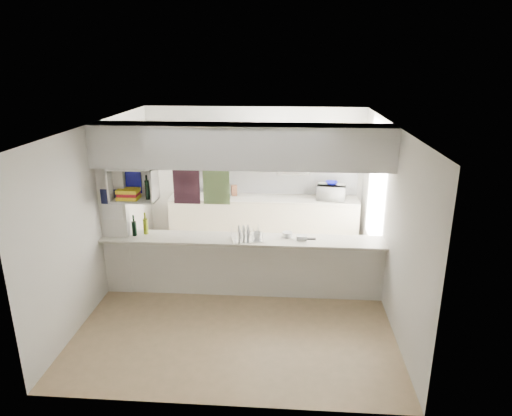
# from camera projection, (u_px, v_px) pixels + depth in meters

# --- Properties ---
(floor) EXTENTS (4.80, 4.80, 0.00)m
(floor) POSITION_uv_depth(u_px,v_px,m) (243.00, 293.00, 7.05)
(floor) COLOR #967E57
(floor) RESTS_ON ground
(ceiling) EXTENTS (4.80, 4.80, 0.00)m
(ceiling) POSITION_uv_depth(u_px,v_px,m) (241.00, 124.00, 6.24)
(ceiling) COLOR white
(ceiling) RESTS_ON wall_back
(wall_back) EXTENTS (4.20, 0.00, 4.20)m
(wall_back) POSITION_uv_depth(u_px,v_px,m) (254.00, 174.00, 8.92)
(wall_back) COLOR silver
(wall_back) RESTS_ON floor
(wall_left) EXTENTS (0.00, 4.80, 4.80)m
(wall_left) POSITION_uv_depth(u_px,v_px,m) (102.00, 211.00, 6.79)
(wall_left) COLOR silver
(wall_left) RESTS_ON floor
(wall_right) EXTENTS (0.00, 4.80, 4.80)m
(wall_right) POSITION_uv_depth(u_px,v_px,m) (388.00, 217.00, 6.50)
(wall_right) COLOR silver
(wall_right) RESTS_ON floor
(servery_partition) EXTENTS (4.20, 0.50, 2.60)m
(servery_partition) POSITION_uv_depth(u_px,v_px,m) (230.00, 190.00, 6.54)
(servery_partition) COLOR silver
(servery_partition) RESTS_ON floor
(cubby_shelf) EXTENTS (0.65, 0.35, 0.50)m
(cubby_shelf) POSITION_uv_depth(u_px,v_px,m) (133.00, 186.00, 6.56)
(cubby_shelf) COLOR white
(cubby_shelf) RESTS_ON bulkhead
(kitchen_run) EXTENTS (3.60, 0.63, 2.24)m
(kitchen_run) POSITION_uv_depth(u_px,v_px,m) (262.00, 202.00, 8.80)
(kitchen_run) COLOR beige
(kitchen_run) RESTS_ON floor
(microwave) EXTENTS (0.58, 0.44, 0.29)m
(microwave) POSITION_uv_depth(u_px,v_px,m) (331.00, 192.00, 8.57)
(microwave) COLOR white
(microwave) RESTS_ON bench_top
(bowl) EXTENTS (0.23, 0.23, 0.06)m
(bowl) POSITION_uv_depth(u_px,v_px,m) (332.00, 183.00, 8.52)
(bowl) COLOR #0C0D85
(bowl) RESTS_ON microwave
(dish_rack) EXTENTS (0.50, 0.43, 0.23)m
(dish_rack) POSITION_uv_depth(u_px,v_px,m) (247.00, 234.00, 6.69)
(dish_rack) COLOR silver
(dish_rack) RESTS_ON breakfast_bar
(cup) EXTENTS (0.16, 0.16, 0.10)m
(cup) POSITION_uv_depth(u_px,v_px,m) (257.00, 235.00, 6.70)
(cup) COLOR white
(cup) RESTS_ON dish_rack
(wine_bottles) EXTENTS (0.22, 0.15, 0.34)m
(wine_bottles) POSITION_uv_depth(u_px,v_px,m) (140.00, 227.00, 6.86)
(wine_bottles) COLOR black
(wine_bottles) RESTS_ON breakfast_bar
(plastic_tubs) EXTENTS (0.49, 0.23, 0.07)m
(plastic_tubs) POSITION_uv_depth(u_px,v_px,m) (293.00, 236.00, 6.76)
(plastic_tubs) COLOR silver
(plastic_tubs) RESTS_ON breakfast_bar
(utensil_jar) EXTENTS (0.10, 0.10, 0.13)m
(utensil_jar) POSITION_uv_depth(u_px,v_px,m) (227.00, 193.00, 8.81)
(utensil_jar) COLOR black
(utensil_jar) RESTS_ON bench_top
(knife_block) EXTENTS (0.13, 0.11, 0.21)m
(knife_block) POSITION_uv_depth(u_px,v_px,m) (234.00, 190.00, 8.82)
(knife_block) COLOR brown
(knife_block) RESTS_ON bench_top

